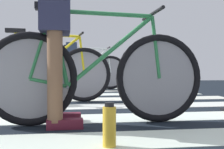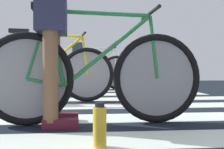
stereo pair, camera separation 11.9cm
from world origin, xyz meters
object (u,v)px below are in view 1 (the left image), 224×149
bicycle_1_of_3 (96,75)px  cyclist_1_of_3 (56,42)px  bicycle_2_of_3 (44,73)px  bicycle_3_of_3 (86,71)px  water_bottle (109,126)px  cyclist_3_of_3 (72,60)px

bicycle_1_of_3 → cyclist_1_of_3: bearing=180.0°
bicycle_2_of_3 → bicycle_1_of_3: bearing=-76.9°
bicycle_3_of_3 → bicycle_1_of_3: bearing=-93.1°
bicycle_2_of_3 → water_bottle: 2.24m
bicycle_2_of_3 → cyclist_3_of_3: cyclist_3_of_3 is taller
bicycle_2_of_3 → water_bottle: bearing=-82.5°
cyclist_3_of_3 → water_bottle: bearing=-88.7°
bicycle_2_of_3 → water_bottle: (0.55, -2.16, -0.27)m
bicycle_1_of_3 → cyclist_3_of_3: bearing=91.5°
bicycle_3_of_3 → water_bottle: bearing=-92.7°
bicycle_3_of_3 → cyclist_1_of_3: bearing=-97.8°
cyclist_1_of_3 → bicycle_3_of_3: size_ratio=0.57×
bicycle_3_of_3 → cyclist_3_of_3: bearing=-180.0°
bicycle_1_of_3 → bicycle_2_of_3: same height
bicycle_1_of_3 → water_bottle: size_ratio=6.99×
bicycle_1_of_3 → cyclist_1_of_3: cyclist_1_of_3 is taller
bicycle_3_of_3 → water_bottle: bicycle_3_of_3 is taller
bicycle_1_of_3 → cyclist_3_of_3: size_ratio=1.78×
bicycle_2_of_3 → bicycle_3_of_3: (0.66, 2.30, 0.00)m
cyclist_1_of_3 → cyclist_3_of_3: 3.78m
cyclist_3_of_3 → bicycle_3_of_3: bearing=0.0°
cyclist_3_of_3 → water_bottle: 4.48m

